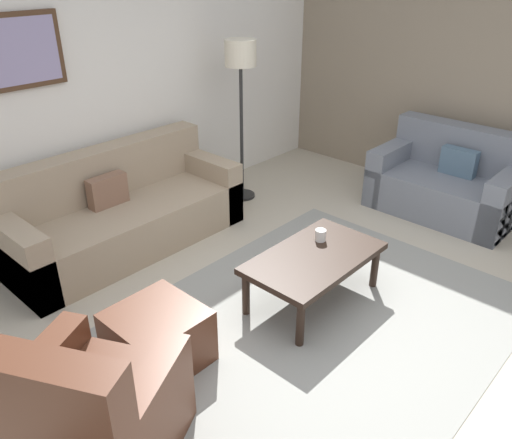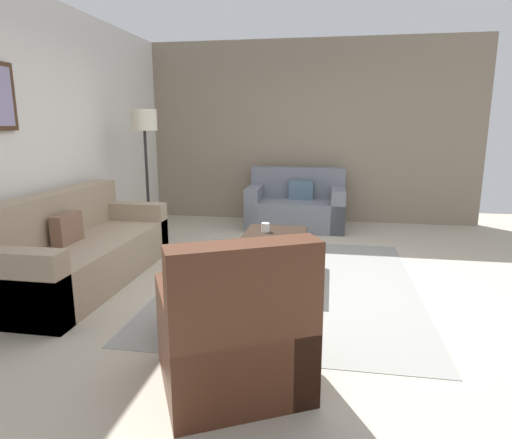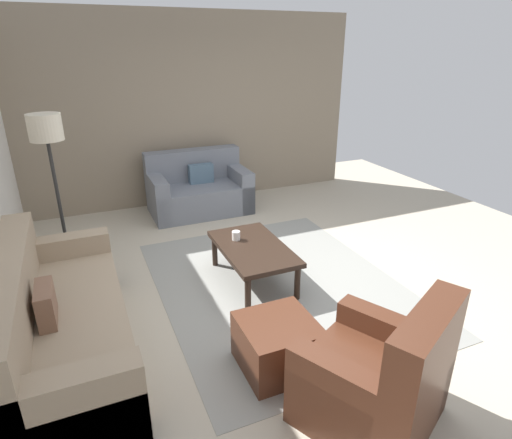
{
  "view_description": "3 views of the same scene",
  "coord_description": "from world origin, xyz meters",
  "px_view_note": "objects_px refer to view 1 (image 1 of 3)",
  "views": [
    {
      "loc": [
        -2.56,
        -1.72,
        2.45
      ],
      "look_at": [
        -0.05,
        0.6,
        0.67
      ],
      "focal_mm": 35.82,
      "sensor_mm": 36.0,
      "label": 1
    },
    {
      "loc": [
        -4.08,
        -0.35,
        1.53
      ],
      "look_at": [
        0.11,
        0.37,
        0.6
      ],
      "focal_mm": 30.74,
      "sensor_mm": 36.0,
      "label": 2
    },
    {
      "loc": [
        -3.43,
        1.74,
        2.32
      ],
      "look_at": [
        -0.1,
        0.3,
        0.83
      ],
      "focal_mm": 29.79,
      "sensor_mm": 36.0,
      "label": 3
    }
  ],
  "objects_px": {
    "framed_artwork": "(23,51)",
    "ottoman": "(158,338)",
    "coffee_table": "(314,261)",
    "armchair_leather": "(86,425)",
    "lamp_standing": "(241,70)",
    "couch_loveseat": "(448,183)",
    "couch_main": "(119,214)",
    "cup": "(321,235)"
  },
  "relations": [
    {
      "from": "armchair_leather",
      "to": "framed_artwork",
      "type": "bearing_deg",
      "value": 65.09
    },
    {
      "from": "couch_main",
      "to": "cup",
      "type": "height_order",
      "value": "couch_main"
    },
    {
      "from": "coffee_table",
      "to": "ottoman",
      "type": "bearing_deg",
      "value": 165.27
    },
    {
      "from": "coffee_table",
      "to": "framed_artwork",
      "type": "bearing_deg",
      "value": 111.5
    },
    {
      "from": "lamp_standing",
      "to": "couch_main",
      "type": "bearing_deg",
      "value": 175.12
    },
    {
      "from": "cup",
      "to": "lamp_standing",
      "type": "bearing_deg",
      "value": 63.96
    },
    {
      "from": "ottoman",
      "to": "coffee_table",
      "type": "height_order",
      "value": "coffee_table"
    },
    {
      "from": "ottoman",
      "to": "lamp_standing",
      "type": "height_order",
      "value": "lamp_standing"
    },
    {
      "from": "ottoman",
      "to": "framed_artwork",
      "type": "xyz_separation_m",
      "value": [
        0.35,
        1.97,
        1.57
      ]
    },
    {
      "from": "couch_main",
      "to": "framed_artwork",
      "type": "height_order",
      "value": "framed_artwork"
    },
    {
      "from": "couch_main",
      "to": "coffee_table",
      "type": "height_order",
      "value": "couch_main"
    },
    {
      "from": "couch_main",
      "to": "couch_loveseat",
      "type": "relative_size",
      "value": 1.54
    },
    {
      "from": "ottoman",
      "to": "cup",
      "type": "xyz_separation_m",
      "value": [
        1.47,
        -0.23,
        0.26
      ]
    },
    {
      "from": "armchair_leather",
      "to": "cup",
      "type": "height_order",
      "value": "armchair_leather"
    },
    {
      "from": "couch_loveseat",
      "to": "coffee_table",
      "type": "xyz_separation_m",
      "value": [
        -2.27,
        0.07,
        0.06
      ]
    },
    {
      "from": "armchair_leather",
      "to": "cup",
      "type": "xyz_separation_m",
      "value": [
        2.21,
        0.15,
        0.15
      ]
    },
    {
      "from": "lamp_standing",
      "to": "armchair_leather",
      "type": "bearing_deg",
      "value": -149.06
    },
    {
      "from": "framed_artwork",
      "to": "coffee_table",
      "type": "bearing_deg",
      "value": -68.5
    },
    {
      "from": "couch_loveseat",
      "to": "armchair_leather",
      "type": "distance_m",
      "value": 4.27
    },
    {
      "from": "ottoman",
      "to": "framed_artwork",
      "type": "height_order",
      "value": "framed_artwork"
    },
    {
      "from": "coffee_table",
      "to": "cup",
      "type": "height_order",
      "value": "cup"
    },
    {
      "from": "armchair_leather",
      "to": "ottoman",
      "type": "distance_m",
      "value": 0.83
    },
    {
      "from": "coffee_table",
      "to": "couch_loveseat",
      "type": "bearing_deg",
      "value": -1.66
    },
    {
      "from": "couch_main",
      "to": "armchair_leather",
      "type": "distance_m",
      "value": 2.46
    },
    {
      "from": "cup",
      "to": "framed_artwork",
      "type": "bearing_deg",
      "value": 117.01
    },
    {
      "from": "couch_main",
      "to": "couch_loveseat",
      "type": "xyz_separation_m",
      "value": [
        2.76,
        -1.96,
        0.0
      ]
    },
    {
      "from": "couch_loveseat",
      "to": "coffee_table",
      "type": "bearing_deg",
      "value": 178.34
    },
    {
      "from": "couch_loveseat",
      "to": "lamp_standing",
      "type": "relative_size",
      "value": 0.84
    },
    {
      "from": "couch_loveseat",
      "to": "lamp_standing",
      "type": "height_order",
      "value": "lamp_standing"
    },
    {
      "from": "couch_loveseat",
      "to": "ottoman",
      "type": "distance_m",
      "value": 3.55
    },
    {
      "from": "armchair_leather",
      "to": "lamp_standing",
      "type": "xyz_separation_m",
      "value": [
        3.02,
        1.81,
        1.1
      ]
    },
    {
      "from": "lamp_standing",
      "to": "framed_artwork",
      "type": "xyz_separation_m",
      "value": [
        -1.93,
        0.53,
        0.36
      ]
    },
    {
      "from": "cup",
      "to": "couch_main",
      "type": "bearing_deg",
      "value": 111.45
    },
    {
      "from": "framed_artwork",
      "to": "ottoman",
      "type": "bearing_deg",
      "value": -100.15
    },
    {
      "from": "couch_main",
      "to": "couch_loveseat",
      "type": "distance_m",
      "value": 3.39
    },
    {
      "from": "couch_main",
      "to": "lamp_standing",
      "type": "relative_size",
      "value": 1.29
    },
    {
      "from": "framed_artwork",
      "to": "lamp_standing",
      "type": "bearing_deg",
      "value": -15.46
    },
    {
      "from": "ottoman",
      "to": "lamp_standing",
      "type": "relative_size",
      "value": 0.33
    },
    {
      "from": "couch_main",
      "to": "coffee_table",
      "type": "xyz_separation_m",
      "value": [
        0.49,
        -1.9,
        0.06
      ]
    },
    {
      "from": "couch_loveseat",
      "to": "lamp_standing",
      "type": "distance_m",
      "value": 2.48
    },
    {
      "from": "ottoman",
      "to": "cup",
      "type": "relative_size",
      "value": 5.89
    },
    {
      "from": "couch_loveseat",
      "to": "framed_artwork",
      "type": "relative_size",
      "value": 2.2
    }
  ]
}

